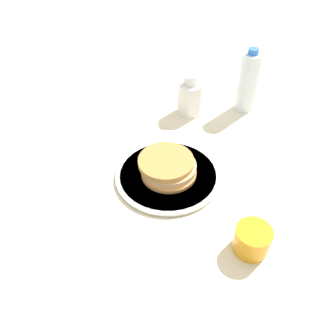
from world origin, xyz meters
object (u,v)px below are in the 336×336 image
Objects in this scene: cream_jug at (190,97)px; water_bottle_near at (248,82)px; pancake_stack at (168,167)px; juice_glass at (252,240)px; plate at (168,175)px.

water_bottle_near reaches higher than cream_jug.
water_bottle_near is (-0.44, 0.08, 0.07)m from pancake_stack.
cream_jug is (-0.44, -0.37, 0.03)m from juice_glass.
pancake_stack is (-0.00, -0.00, 0.03)m from plate.
cream_jug is 0.65× the size of water_bottle_near.
water_bottle_near is (-0.44, 0.07, 0.10)m from plate.
plate is at bearing 15.06° from cream_jug.
pancake_stack is 1.98× the size of juice_glass.
juice_glass is 0.60m from water_bottle_near.
water_bottle_near reaches higher than pancake_stack.
juice_glass is at bearing 66.76° from pancake_stack.
pancake_stack is at bearing 14.88° from cream_jug.
water_bottle_near is at bearing 170.41° from plate.
plate is 0.34m from cream_jug.
juice_glass is 0.37× the size of water_bottle_near.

